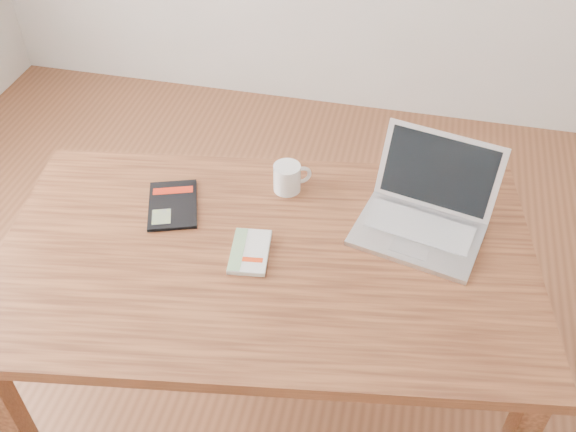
% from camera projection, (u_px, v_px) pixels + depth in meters
% --- Properties ---
extents(room, '(4.04, 4.04, 2.70)m').
position_uv_depth(room, '(193.00, 58.00, 1.44)').
color(room, brown).
rests_on(room, ground).
extents(desk, '(1.65, 1.11, 0.75)m').
position_uv_depth(desk, '(267.00, 274.00, 1.89)').
color(desk, brown).
rests_on(desk, ground).
extents(white_guidebook, '(0.13, 0.19, 0.02)m').
position_uv_depth(white_guidebook, '(250.00, 252.00, 1.83)').
color(white_guidebook, silver).
rests_on(white_guidebook, desk).
extents(black_guidebook, '(0.21, 0.26, 0.01)m').
position_uv_depth(black_guidebook, '(173.00, 205.00, 1.98)').
color(black_guidebook, black).
rests_on(black_guidebook, desk).
extents(laptop, '(0.42, 0.40, 0.24)m').
position_uv_depth(laptop, '(425.00, 212.00, 1.88)').
color(laptop, silver).
rests_on(laptop, desk).
extents(coffee_mug, '(0.12, 0.09, 0.09)m').
position_uv_depth(coffee_mug, '(288.00, 177.00, 2.01)').
color(coffee_mug, white).
rests_on(coffee_mug, desk).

